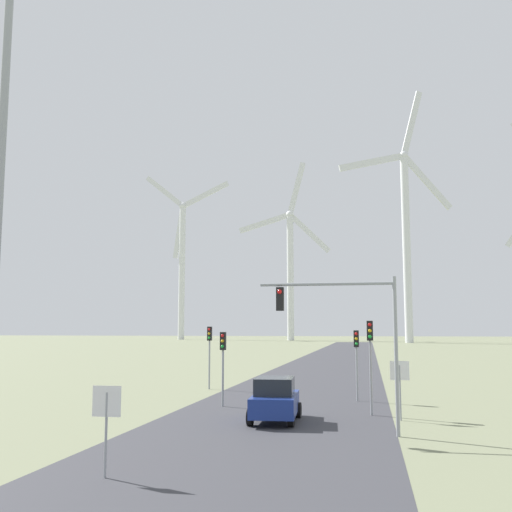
# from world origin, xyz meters

# --- Properties ---
(road_surface) EXTENTS (10.00, 240.00, 0.01)m
(road_surface) POSITION_xyz_m (0.00, 48.00, 0.00)
(road_surface) COLOR #38383D
(road_surface) RESTS_ON ground
(streetlamp) EXTENTS (3.66, 0.32, 12.79)m
(streetlamp) POSITION_xyz_m (-3.66, 5.68, 7.79)
(streetlamp) COLOR #93999E
(streetlamp) RESTS_ON ground
(stop_sign_near) EXTENTS (0.81, 0.07, 2.37)m
(stop_sign_near) POSITION_xyz_m (-2.81, 9.54, 1.65)
(stop_sign_near) COLOR #93999E
(stop_sign_near) RESTS_ON ground
(stop_sign_far) EXTENTS (0.81, 0.07, 2.49)m
(stop_sign_far) POSITION_xyz_m (5.32, 20.99, 1.74)
(stop_sign_far) COLOR #93999E
(stop_sign_far) RESTS_ON ground
(traffic_light_post_near_left) EXTENTS (0.28, 0.34, 3.69)m
(traffic_light_post_near_left) POSITION_xyz_m (-3.21, 24.09, 2.71)
(traffic_light_post_near_left) COLOR #93999E
(traffic_light_post_near_left) RESTS_ON ground
(traffic_light_post_near_right) EXTENTS (0.28, 0.34, 4.22)m
(traffic_light_post_near_right) POSITION_xyz_m (4.11, 22.33, 3.09)
(traffic_light_post_near_right) COLOR #93999E
(traffic_light_post_near_right) RESTS_ON ground
(traffic_light_post_mid_left) EXTENTS (0.28, 0.33, 3.99)m
(traffic_light_post_mid_left) POSITION_xyz_m (-6.10, 32.26, 2.93)
(traffic_light_post_mid_left) COLOR #93999E
(traffic_light_post_mid_left) RESTS_ON ground
(traffic_light_post_mid_right) EXTENTS (0.28, 0.34, 3.77)m
(traffic_light_post_mid_right) POSITION_xyz_m (3.38, 27.58, 2.77)
(traffic_light_post_mid_right) COLOR #93999E
(traffic_light_post_mid_right) RESTS_ON ground
(traffic_light_mast_overhead) EXTENTS (5.11, 0.35, 5.80)m
(traffic_light_mast_overhead) POSITION_xyz_m (3.21, 17.09, 4.19)
(traffic_light_mast_overhead) COLOR #93999E
(traffic_light_mast_overhead) RESTS_ON ground
(car_approaching) EXTENTS (2.05, 4.20, 1.83)m
(car_approaching) POSITION_xyz_m (0.13, 19.71, 0.91)
(car_approaching) COLOR navy
(car_approaching) RESTS_ON ground
(wind_turbine_far_left) EXTENTS (33.16, 6.07, 60.33)m
(wind_turbine_far_left) POSITION_xyz_m (-61.01, 198.40, 29.30)
(wind_turbine_far_left) COLOR silver
(wind_turbine_far_left) RESTS_ON ground
(wind_turbine_left) EXTENTS (30.99, 3.00, 59.20)m
(wind_turbine_left) POSITION_xyz_m (-20.85, 189.17, 25.81)
(wind_turbine_left) COLOR silver
(wind_turbine_left) RESTS_ON ground
(wind_turbine_center) EXTENTS (31.27, 14.46, 71.38)m
(wind_turbine_center) POSITION_xyz_m (14.86, 162.23, 31.62)
(wind_turbine_center) COLOR silver
(wind_turbine_center) RESTS_ON ground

